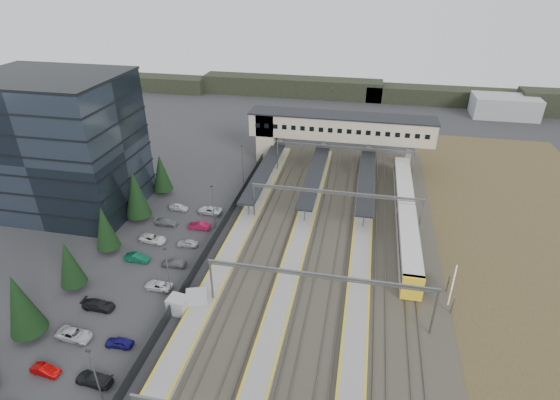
% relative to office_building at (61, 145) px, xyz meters
% --- Properties ---
extents(ground, '(220.00, 220.00, 0.00)m').
position_rel_office_building_xyz_m(ground, '(36.00, -12.00, -12.19)').
color(ground, '#2B2B2D').
rests_on(ground, ground).
extents(office_building, '(24.30, 18.30, 24.30)m').
position_rel_office_building_xyz_m(office_building, '(0.00, 0.00, 0.00)').
color(office_building, '#34404F').
rests_on(office_building, ground).
extents(conifer_row, '(4.42, 49.82, 9.50)m').
position_rel_office_building_xyz_m(conifer_row, '(14.00, -15.86, -7.36)').
color(conifer_row, black).
rests_on(conifer_row, ground).
extents(car_park, '(10.64, 44.68, 1.28)m').
position_rel_office_building_xyz_m(car_park, '(22.47, -18.04, -11.59)').
color(car_park, '#9C9DA1').
rests_on(car_park, ground).
extents(lampposts, '(0.50, 53.25, 8.07)m').
position_rel_office_building_xyz_m(lampposts, '(28.00, -10.75, -7.86)').
color(lampposts, slate).
rests_on(lampposts, ground).
extents(fence, '(0.08, 90.00, 2.00)m').
position_rel_office_building_xyz_m(fence, '(29.50, -7.00, -11.19)').
color(fence, '#26282B').
rests_on(fence, ground).
extents(relay_cabin_near, '(3.32, 2.87, 2.33)m').
position_rel_office_building_xyz_m(relay_cabin_near, '(32.15, -20.98, -11.03)').
color(relay_cabin_near, '#999C9E').
rests_on(relay_cabin_near, ground).
extents(relay_cabin_far, '(2.77, 2.41, 2.30)m').
position_rel_office_building_xyz_m(relay_cabin_far, '(30.12, -22.50, -11.04)').
color(relay_cabin_far, '#999C9E').
rests_on(relay_cabin_far, ground).
extents(rail_corridor, '(34.00, 90.00, 0.92)m').
position_rel_office_building_xyz_m(rail_corridor, '(45.34, -7.00, -11.90)').
color(rail_corridor, '#3C392E').
rests_on(rail_corridor, ground).
extents(canopies, '(23.10, 30.00, 3.28)m').
position_rel_office_building_xyz_m(canopies, '(43.00, 15.00, -8.27)').
color(canopies, black).
rests_on(canopies, ground).
extents(footbridge, '(40.40, 6.40, 11.20)m').
position_rel_office_building_xyz_m(footbridge, '(43.70, 30.00, -4.26)').
color(footbridge, '#BDB397').
rests_on(footbridge, ground).
extents(gantries, '(28.40, 62.28, 7.17)m').
position_rel_office_building_xyz_m(gantries, '(48.00, -9.00, -6.20)').
color(gantries, slate).
rests_on(gantries, ground).
extents(train, '(2.92, 40.66, 3.68)m').
position_rel_office_building_xyz_m(train, '(60.00, 5.61, -10.10)').
color(train, beige).
rests_on(train, ground).
extents(billboard, '(1.52, 5.25, 4.47)m').
position_rel_office_building_xyz_m(billboard, '(65.04, -13.63, -9.23)').
color(billboard, slate).
rests_on(billboard, ground).
extents(scrub_east, '(34.00, 120.00, 0.06)m').
position_rel_office_building_xyz_m(scrub_east, '(81.00, -7.00, -12.16)').
color(scrub_east, '#483E27').
rests_on(scrub_east, ground).
extents(treeline_far, '(170.00, 19.00, 7.00)m').
position_rel_office_building_xyz_m(treeline_far, '(59.81, 80.28, -9.24)').
color(treeline_far, black).
rests_on(treeline_far, ground).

